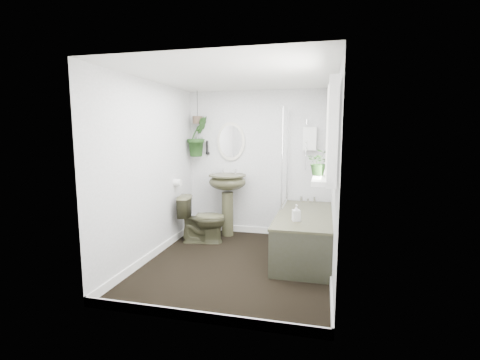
# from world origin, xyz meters

# --- Properties ---
(floor) EXTENTS (2.30, 2.80, 0.02)m
(floor) POSITION_xyz_m (0.00, 0.00, -0.01)
(floor) COLOR black
(floor) RESTS_ON ground
(ceiling) EXTENTS (2.30, 2.80, 0.02)m
(ceiling) POSITION_xyz_m (0.00, 0.00, 2.31)
(ceiling) COLOR white
(ceiling) RESTS_ON ground
(wall_back) EXTENTS (2.30, 0.02, 2.30)m
(wall_back) POSITION_xyz_m (0.00, 1.41, 1.15)
(wall_back) COLOR silver
(wall_back) RESTS_ON ground
(wall_front) EXTENTS (2.30, 0.02, 2.30)m
(wall_front) POSITION_xyz_m (0.00, -1.41, 1.15)
(wall_front) COLOR silver
(wall_front) RESTS_ON ground
(wall_left) EXTENTS (0.02, 2.80, 2.30)m
(wall_left) POSITION_xyz_m (-1.16, 0.00, 1.15)
(wall_left) COLOR silver
(wall_left) RESTS_ON ground
(wall_right) EXTENTS (0.02, 2.80, 2.30)m
(wall_right) POSITION_xyz_m (1.16, 0.00, 1.15)
(wall_right) COLOR silver
(wall_right) RESTS_ON ground
(skirting) EXTENTS (2.30, 2.80, 0.10)m
(skirting) POSITION_xyz_m (0.00, 0.00, 0.05)
(skirting) COLOR white
(skirting) RESTS_ON floor
(bathtub) EXTENTS (0.72, 1.72, 0.58)m
(bathtub) POSITION_xyz_m (0.80, 0.50, 0.29)
(bathtub) COLOR #3F3F29
(bathtub) RESTS_ON floor
(bath_screen) EXTENTS (0.04, 0.72, 1.40)m
(bath_screen) POSITION_xyz_m (0.47, 0.99, 1.28)
(bath_screen) COLOR silver
(bath_screen) RESTS_ON bathtub
(shower_box) EXTENTS (0.20, 0.10, 0.35)m
(shower_box) POSITION_xyz_m (0.80, 1.34, 1.55)
(shower_box) COLOR white
(shower_box) RESTS_ON wall_back
(oval_mirror) EXTENTS (0.46, 0.03, 0.62)m
(oval_mirror) POSITION_xyz_m (-0.45, 1.37, 1.50)
(oval_mirror) COLOR beige
(oval_mirror) RESTS_ON wall_back
(wall_sconce) EXTENTS (0.04, 0.04, 0.22)m
(wall_sconce) POSITION_xyz_m (-0.85, 1.36, 1.40)
(wall_sconce) COLOR black
(wall_sconce) RESTS_ON wall_back
(toilet_roll_holder) EXTENTS (0.11, 0.11, 0.11)m
(toilet_roll_holder) POSITION_xyz_m (-1.10, 0.70, 0.90)
(toilet_roll_holder) COLOR white
(toilet_roll_holder) RESTS_ON wall_left
(window_recess) EXTENTS (0.08, 1.00, 0.90)m
(window_recess) POSITION_xyz_m (1.09, -0.70, 1.65)
(window_recess) COLOR white
(window_recess) RESTS_ON wall_right
(window_sill) EXTENTS (0.18, 1.00, 0.04)m
(window_sill) POSITION_xyz_m (1.02, -0.70, 1.23)
(window_sill) COLOR white
(window_sill) RESTS_ON wall_right
(window_blinds) EXTENTS (0.01, 0.86, 0.76)m
(window_blinds) POSITION_xyz_m (1.04, -0.70, 1.65)
(window_blinds) COLOR white
(window_blinds) RESTS_ON wall_right
(toilet) EXTENTS (0.75, 0.50, 0.71)m
(toilet) POSITION_xyz_m (-0.73, 0.74, 0.35)
(toilet) COLOR #3F3F29
(toilet) RESTS_ON floor
(pedestal_sink) EXTENTS (0.62, 0.54, 1.00)m
(pedestal_sink) POSITION_xyz_m (-0.45, 1.15, 0.50)
(pedestal_sink) COLOR #3F3F29
(pedestal_sink) RESTS_ON floor
(sill_plant) EXTENTS (0.22, 0.19, 0.24)m
(sill_plant) POSITION_xyz_m (0.98, -0.75, 1.37)
(sill_plant) COLOR black
(sill_plant) RESTS_ON window_sill
(hanging_plant) EXTENTS (0.44, 0.45, 0.64)m
(hanging_plant) POSITION_xyz_m (-0.97, 1.25, 1.58)
(hanging_plant) COLOR black
(hanging_plant) RESTS_ON ceiling
(soap_bottle) EXTENTS (0.12, 0.12, 0.20)m
(soap_bottle) POSITION_xyz_m (0.72, 0.09, 0.68)
(soap_bottle) COLOR #322828
(soap_bottle) RESTS_ON bathtub
(hanging_pot) EXTENTS (0.16, 0.16, 0.12)m
(hanging_pot) POSITION_xyz_m (-0.97, 1.25, 1.84)
(hanging_pot) COLOR #4B3A2E
(hanging_pot) RESTS_ON ceiling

